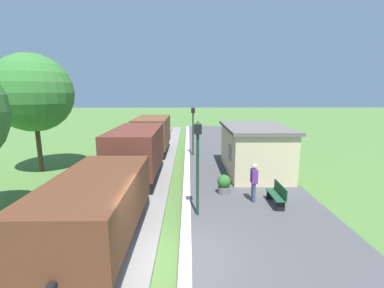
{
  "coord_description": "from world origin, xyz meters",
  "views": [
    {
      "loc": [
        0.5,
        -6.84,
        4.95
      ],
      "look_at": [
        0.73,
        9.56,
        1.71
      ],
      "focal_mm": 24.52,
      "sensor_mm": 36.0,
      "label": 1
    }
  ],
  "objects_px": {
    "bench_near_hut": "(277,194)",
    "potted_planter": "(224,184)",
    "lamp_post_far": "(193,122)",
    "tree_trackside_far": "(33,93)",
    "station_hut": "(254,149)",
    "freight_train": "(139,151)",
    "person_waiting": "(254,181)",
    "lamp_post_near": "(198,151)"
  },
  "relations": [
    {
      "from": "bench_near_hut",
      "to": "tree_trackside_far",
      "type": "height_order",
      "value": "tree_trackside_far"
    },
    {
      "from": "bench_near_hut",
      "to": "lamp_post_far",
      "type": "height_order",
      "value": "lamp_post_far"
    },
    {
      "from": "lamp_post_far",
      "to": "tree_trackside_far",
      "type": "distance_m",
      "value": 10.46
    },
    {
      "from": "person_waiting",
      "to": "tree_trackside_far",
      "type": "height_order",
      "value": "tree_trackside_far"
    },
    {
      "from": "freight_train",
      "to": "potted_planter",
      "type": "xyz_separation_m",
      "value": [
        4.56,
        -3.18,
        -0.88
      ]
    },
    {
      "from": "freight_train",
      "to": "lamp_post_far",
      "type": "bearing_deg",
      "value": 54.86
    },
    {
      "from": "bench_near_hut",
      "to": "person_waiting",
      "type": "bearing_deg",
      "value": 158.36
    },
    {
      "from": "person_waiting",
      "to": "tree_trackside_far",
      "type": "relative_size",
      "value": 0.24
    },
    {
      "from": "station_hut",
      "to": "lamp_post_near",
      "type": "xyz_separation_m",
      "value": [
        -3.56,
        -5.71,
        1.15
      ]
    },
    {
      "from": "tree_trackside_far",
      "to": "station_hut",
      "type": "bearing_deg",
      "value": -4.27
    },
    {
      "from": "person_waiting",
      "to": "lamp_post_near",
      "type": "height_order",
      "value": "lamp_post_near"
    },
    {
      "from": "station_hut",
      "to": "bench_near_hut",
      "type": "bearing_deg",
      "value": -91.78
    },
    {
      "from": "bench_near_hut",
      "to": "tree_trackside_far",
      "type": "xyz_separation_m",
      "value": [
        -13.12,
        5.83,
        4.18
      ]
    },
    {
      "from": "tree_trackside_far",
      "to": "potted_planter",
      "type": "bearing_deg",
      "value": -22.32
    },
    {
      "from": "person_waiting",
      "to": "tree_trackside_far",
      "type": "bearing_deg",
      "value": -26.11
    },
    {
      "from": "lamp_post_near",
      "to": "tree_trackside_far",
      "type": "bearing_deg",
      "value": 145.41
    },
    {
      "from": "freight_train",
      "to": "tree_trackside_far",
      "type": "height_order",
      "value": "tree_trackside_far"
    },
    {
      "from": "person_waiting",
      "to": "lamp_post_far",
      "type": "height_order",
      "value": "lamp_post_far"
    },
    {
      "from": "bench_near_hut",
      "to": "potted_planter",
      "type": "height_order",
      "value": "potted_planter"
    },
    {
      "from": "potted_planter",
      "to": "freight_train",
      "type": "bearing_deg",
      "value": 145.14
    },
    {
      "from": "station_hut",
      "to": "potted_planter",
      "type": "relative_size",
      "value": 6.33
    },
    {
      "from": "bench_near_hut",
      "to": "person_waiting",
      "type": "relative_size",
      "value": 0.88
    },
    {
      "from": "person_waiting",
      "to": "lamp_post_far",
      "type": "relative_size",
      "value": 0.46
    },
    {
      "from": "potted_planter",
      "to": "tree_trackside_far",
      "type": "bearing_deg",
      "value": 157.68
    },
    {
      "from": "station_hut",
      "to": "freight_train",
      "type": "bearing_deg",
      "value": -176.95
    },
    {
      "from": "bench_near_hut",
      "to": "potted_planter",
      "type": "relative_size",
      "value": 1.64
    },
    {
      "from": "freight_train",
      "to": "station_hut",
      "type": "height_order",
      "value": "station_hut"
    },
    {
      "from": "freight_train",
      "to": "lamp_post_far",
      "type": "height_order",
      "value": "lamp_post_far"
    },
    {
      "from": "station_hut",
      "to": "tree_trackside_far",
      "type": "height_order",
      "value": "tree_trackside_far"
    },
    {
      "from": "person_waiting",
      "to": "lamp_post_far",
      "type": "distance_m",
      "value": 9.21
    },
    {
      "from": "station_hut",
      "to": "potted_planter",
      "type": "distance_m",
      "value": 4.29
    },
    {
      "from": "potted_planter",
      "to": "bench_near_hut",
      "type": "bearing_deg",
      "value": -31.88
    },
    {
      "from": "freight_train",
      "to": "lamp_post_near",
      "type": "height_order",
      "value": "lamp_post_near"
    },
    {
      "from": "potted_planter",
      "to": "tree_trackside_far",
      "type": "height_order",
      "value": "tree_trackside_far"
    },
    {
      "from": "potted_planter",
      "to": "lamp_post_far",
      "type": "bearing_deg",
      "value": 99.6
    },
    {
      "from": "bench_near_hut",
      "to": "potted_planter",
      "type": "distance_m",
      "value": 2.46
    },
    {
      "from": "station_hut",
      "to": "lamp_post_near",
      "type": "relative_size",
      "value": 1.57
    },
    {
      "from": "bench_near_hut",
      "to": "freight_train",
      "type": "bearing_deg",
      "value": 146.05
    },
    {
      "from": "lamp_post_far",
      "to": "tree_trackside_far",
      "type": "height_order",
      "value": "tree_trackside_far"
    },
    {
      "from": "station_hut",
      "to": "bench_near_hut",
      "type": "relative_size",
      "value": 3.87
    },
    {
      "from": "lamp_post_far",
      "to": "freight_train",
      "type": "bearing_deg",
      "value": -125.14
    },
    {
      "from": "freight_train",
      "to": "lamp_post_near",
      "type": "relative_size",
      "value": 5.24
    }
  ]
}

